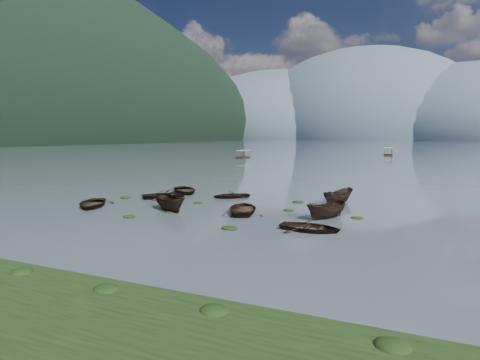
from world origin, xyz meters
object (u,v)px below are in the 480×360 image
at_px(rowboat_0, 92,207).
at_px(rowboat_3, 243,212).
at_px(pontoon_centre, 388,155).
at_px(pontoon_left, 243,158).

height_order(rowboat_0, rowboat_3, rowboat_3).
bearing_deg(rowboat_3, rowboat_0, -7.17).
xyz_separation_m(rowboat_3, pontoon_centre, (9.39, 110.08, 0.00)).
relative_size(pontoon_left, pontoon_centre, 0.86).
distance_m(rowboat_3, pontoon_centre, 110.48).
bearing_deg(pontoon_left, pontoon_centre, 41.10).
relative_size(rowboat_0, pontoon_left, 0.81).
distance_m(pontoon_left, pontoon_centre, 52.60).
bearing_deg(pontoon_left, rowboat_0, -75.87).
bearing_deg(pontoon_centre, rowboat_3, -96.44).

